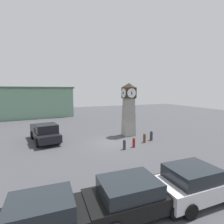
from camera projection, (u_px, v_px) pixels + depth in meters
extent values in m
plane|color=#424247|center=(112.00, 143.00, 16.69)|extent=(72.41, 72.41, 0.00)
cube|color=gray|center=(128.00, 132.00, 19.51)|extent=(1.23, 1.23, 0.83)
cube|color=gray|center=(128.00, 124.00, 19.40)|extent=(1.17, 1.17, 0.83)
cube|color=gray|center=(129.00, 117.00, 19.30)|extent=(1.12, 1.12, 0.83)
cube|color=gray|center=(129.00, 109.00, 19.19)|extent=(1.07, 1.07, 0.83)
cube|color=gray|center=(129.00, 102.00, 19.09)|extent=(1.02, 1.02, 0.83)
cube|color=#2D2316|center=(129.00, 93.00, 18.96)|extent=(1.23, 1.23, 1.15)
cylinder|color=white|center=(126.00, 93.00, 19.54)|extent=(1.00, 0.04, 1.00)
cube|color=black|center=(126.00, 93.00, 19.57)|extent=(0.06, 0.06, 0.23)
cube|color=black|center=(126.00, 93.00, 19.57)|extent=(0.04, 0.35, 0.21)
cylinder|color=white|center=(132.00, 93.00, 18.38)|extent=(1.00, 0.04, 1.00)
cube|color=black|center=(132.00, 93.00, 18.35)|extent=(0.06, 0.23, 0.05)
cube|color=black|center=(132.00, 93.00, 18.35)|extent=(0.04, 0.10, 0.38)
cylinder|color=white|center=(134.00, 93.00, 19.20)|extent=(0.04, 1.00, 1.00)
cube|color=black|center=(134.00, 93.00, 19.21)|extent=(0.15, 0.06, 0.22)
cube|color=black|center=(134.00, 93.00, 19.21)|extent=(0.35, 0.04, 0.20)
cylinder|color=white|center=(124.00, 93.00, 18.73)|extent=(0.04, 1.00, 1.00)
cube|color=black|center=(123.00, 93.00, 18.71)|extent=(0.07, 0.06, 0.23)
cube|color=black|center=(123.00, 93.00, 18.71)|extent=(0.37, 0.04, 0.15)
pyramid|color=#2D2316|center=(129.00, 85.00, 18.86)|extent=(1.29, 1.29, 0.49)
cylinder|color=#333338|center=(124.00, 145.00, 14.83)|extent=(0.24, 0.24, 0.72)
sphere|color=#333338|center=(124.00, 141.00, 14.78)|extent=(0.22, 0.22, 0.22)
cylinder|color=maroon|center=(134.00, 143.00, 15.41)|extent=(0.24, 0.24, 0.72)
sphere|color=maroon|center=(134.00, 139.00, 15.36)|extent=(0.21, 0.21, 0.21)
cylinder|color=brown|center=(144.00, 139.00, 16.77)|extent=(0.26, 0.26, 0.74)
sphere|color=brown|center=(144.00, 135.00, 16.72)|extent=(0.23, 0.23, 0.23)
cylinder|color=#333338|center=(151.00, 136.00, 17.50)|extent=(0.28, 0.28, 0.80)
sphere|color=#333338|center=(151.00, 132.00, 17.45)|extent=(0.25, 0.25, 0.25)
cube|color=black|center=(50.00, 221.00, 5.98)|extent=(3.94, 1.90, 0.61)
cube|color=#1E2328|center=(40.00, 207.00, 5.80)|extent=(2.18, 1.71, 0.59)
cylinder|color=black|center=(81.00, 205.00, 7.22)|extent=(0.65, 0.24, 0.64)
cylinder|color=black|center=(15.00, 220.00, 6.38)|extent=(0.65, 0.24, 0.64)
cube|color=black|center=(136.00, 199.00, 7.18)|extent=(4.23, 2.01, 0.66)
cube|color=#1E2328|center=(129.00, 186.00, 6.99)|extent=(2.34, 1.81, 0.56)
cylinder|color=black|center=(150.00, 187.00, 8.50)|extent=(0.65, 0.24, 0.64)
cylinder|color=black|center=(176.00, 212.00, 6.82)|extent=(0.65, 0.24, 0.64)
cylinder|color=black|center=(99.00, 199.00, 7.60)|extent=(0.65, 0.24, 0.64)
cube|color=silver|center=(196.00, 186.00, 8.06)|extent=(3.85, 1.91, 0.75)
cube|color=#1E2328|center=(192.00, 173.00, 7.87)|extent=(2.13, 1.74, 0.59)
cylinder|color=black|center=(199.00, 179.00, 9.35)|extent=(0.64, 0.23, 0.64)
cylinder|color=black|center=(162.00, 188.00, 8.49)|extent=(0.64, 0.23, 0.64)
cylinder|color=black|center=(190.00, 211.00, 6.85)|extent=(0.64, 0.23, 0.64)
cube|color=black|center=(45.00, 134.00, 17.20)|extent=(2.86, 5.49, 0.70)
cube|color=black|center=(46.00, 128.00, 16.34)|extent=(2.15, 2.13, 0.80)
cube|color=black|center=(42.00, 127.00, 18.01)|extent=(2.44, 3.18, 0.36)
cylinder|color=black|center=(59.00, 140.00, 16.42)|extent=(0.42, 0.84, 0.80)
cylinder|color=black|center=(38.00, 143.00, 15.43)|extent=(0.42, 0.84, 0.80)
cylinder|color=black|center=(51.00, 133.00, 19.04)|extent=(0.42, 0.84, 0.80)
cylinder|color=black|center=(32.00, 135.00, 18.06)|extent=(0.42, 0.84, 0.80)
cube|color=brown|center=(130.00, 116.00, 30.78)|extent=(1.59, 1.35, 0.08)
cube|color=brown|center=(129.00, 115.00, 30.87)|extent=(1.33, 0.99, 0.40)
cylinder|color=#262628|center=(130.00, 118.00, 30.16)|extent=(0.06, 0.06, 0.45)
cylinder|color=#262628|center=(133.00, 117.00, 31.24)|extent=(0.06, 0.06, 0.45)
cylinder|color=#262628|center=(128.00, 118.00, 30.37)|extent=(0.06, 0.06, 0.45)
cylinder|color=#262628|center=(131.00, 117.00, 31.45)|extent=(0.06, 0.06, 0.45)
cube|color=gray|center=(30.00, 102.00, 33.69)|extent=(15.27, 10.63, 5.27)
cube|color=#405849|center=(29.00, 88.00, 33.33)|extent=(15.73, 10.95, 0.30)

